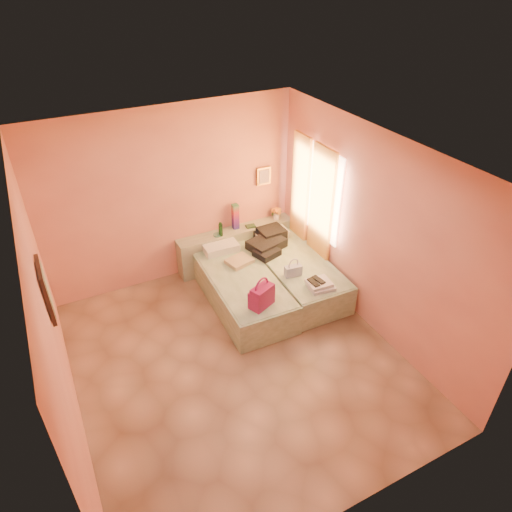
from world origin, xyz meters
The scene contains 16 objects.
ground centered at (0.00, 0.00, 0.00)m, with size 4.50×4.50×0.00m, color tan.
room_walls centered at (0.21, 0.57, 1.79)m, with size 4.02×4.51×2.81m.
headboard_ledge centered at (0.98, 2.10, 0.33)m, with size 2.05×0.30×0.65m, color #A7B090.
bed_left centered at (0.58, 1.05, 0.25)m, with size 0.90×2.00×0.50m, color beige.
bed_right centered at (1.50, 1.05, 0.25)m, with size 0.90×2.00×0.50m, color beige.
water_bottle centered at (0.67, 2.03, 0.77)m, with size 0.07×0.07×0.23m, color #123218.
rainbow_box centered at (0.99, 2.14, 0.87)m, with size 0.10×0.10×0.44m, color #93124F.
small_dish centered at (0.61, 2.06, 0.67)m, with size 0.13×0.13×0.03m, color #4F9174.
green_book centered at (1.23, 2.07, 0.66)m, with size 0.16×0.11×0.03m, color #244428.
flower_vase centered at (1.75, 2.11, 0.78)m, with size 0.20×0.20×0.26m, color white.
magenta_handbag centered at (0.52, 0.33, 0.66)m, with size 0.35×0.20×0.33m, color #93124F.
khaki_garment centered at (0.69, 1.38, 0.53)m, with size 0.37×0.30×0.06m, color tan.
clothes_pile centered at (1.33, 1.58, 0.59)m, with size 0.62×0.62×0.19m, color black.
blue_handbag centered at (1.26, 0.73, 0.58)m, with size 0.26×0.11×0.16m, color #41599D.
towel_stack centered at (1.46, 0.29, 0.55)m, with size 0.35×0.30×0.10m, color silver.
sandal_pair centered at (1.40, 0.32, 0.61)m, with size 0.16×0.21×0.02m, color black.
Camera 1 is at (-1.72, -3.90, 4.51)m, focal length 32.00 mm.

